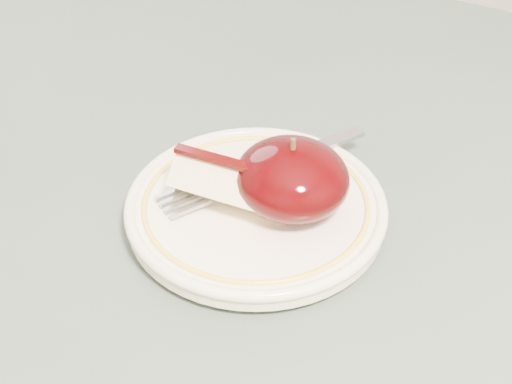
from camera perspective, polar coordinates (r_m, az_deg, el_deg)
The scene contains 5 objects.
table at distance 0.63m, azimuth -5.45°, elevation -5.45°, with size 0.90×0.90×0.75m.
plate at distance 0.53m, azimuth 0.00°, elevation -1.18°, with size 0.19×0.19×0.02m.
apple_half at distance 0.51m, azimuth 2.88°, elevation 1.10°, with size 0.08×0.08×0.06m.
apple_wedge at distance 0.51m, azimuth -2.03°, elevation 0.57°, with size 0.09×0.05×0.04m.
fork at distance 0.55m, azimuth 0.51°, elevation 1.86°, with size 0.10×0.17×0.00m.
Camera 1 is at (0.28, -0.36, 1.11)m, focal length 50.00 mm.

